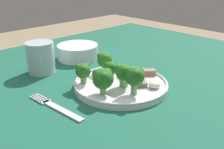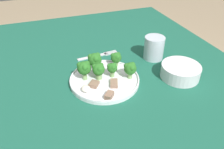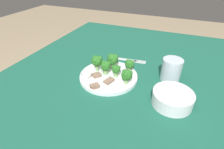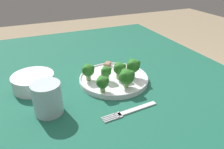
% 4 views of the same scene
% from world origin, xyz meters
% --- Properties ---
extents(table, '(1.33, 1.02, 0.76)m').
position_xyz_m(table, '(0.00, 0.00, 0.66)').
color(table, '#195642').
rests_on(table, ground_plane).
extents(dinner_plate, '(0.24, 0.24, 0.02)m').
position_xyz_m(dinner_plate, '(0.02, -0.04, 0.77)').
color(dinner_plate, white).
rests_on(dinner_plate, table).
extents(fork, '(0.03, 0.18, 0.00)m').
position_xyz_m(fork, '(-0.16, -0.01, 0.76)').
color(fork, silver).
rests_on(fork, table).
extents(cream_bowl, '(0.14, 0.14, 0.05)m').
position_xyz_m(cream_bowl, '(0.08, 0.22, 0.78)').
color(cream_bowl, silver).
rests_on(cream_bowl, table).
extents(drinking_glass, '(0.08, 0.08, 0.09)m').
position_xyz_m(drinking_glass, '(-0.07, 0.20, 0.80)').
color(drinking_glass, '#B2C1CC').
rests_on(drinking_glass, table).
extents(broccoli_floret_near_rim_left, '(0.05, 0.05, 0.07)m').
position_xyz_m(broccoli_floret_near_rim_left, '(-0.01, -0.10, 0.81)').
color(broccoli_floret_near_rim_left, '#7FA866').
rests_on(broccoli_floret_near_rim_left, dinner_plate).
extents(broccoli_floret_center_left, '(0.05, 0.05, 0.06)m').
position_xyz_m(broccoli_floret_center_left, '(-0.06, -0.05, 0.81)').
color(broccoli_floret_center_left, '#7FA866').
rests_on(broccoli_floret_center_left, dinner_plate).
extents(broccoli_floret_back_left, '(0.04, 0.04, 0.05)m').
position_xyz_m(broccoli_floret_back_left, '(0.01, -0.01, 0.80)').
color(broccoli_floret_back_left, '#7FA866').
rests_on(broccoli_floret_back_left, dinner_plate).
extents(broccoli_floret_front_left, '(0.04, 0.04, 0.05)m').
position_xyz_m(broccoli_floret_front_left, '(-0.05, 0.03, 0.80)').
color(broccoli_floret_front_left, '#7FA866').
rests_on(broccoli_floret_front_left, dinner_plate).
extents(broccoli_floret_center_back, '(0.04, 0.04, 0.06)m').
position_xyz_m(broccoli_floret_center_back, '(0.04, 0.05, 0.81)').
color(broccoli_floret_center_back, '#7FA866').
rests_on(broccoli_floret_center_back, dinner_plate).
extents(broccoli_floret_mid_cluster, '(0.04, 0.04, 0.06)m').
position_xyz_m(broccoli_floret_mid_cluster, '(0.01, -0.06, 0.81)').
color(broccoli_floret_mid_cluster, '#7FA866').
rests_on(broccoli_floret_mid_cluster, dinner_plate).
extents(meat_slice_front_slice, '(0.04, 0.04, 0.02)m').
position_xyz_m(meat_slice_front_slice, '(0.11, -0.06, 0.78)').
color(meat_slice_front_slice, '#846651').
rests_on(meat_slice_front_slice, dinner_plate).
extents(meat_slice_middle_slice, '(0.05, 0.04, 0.01)m').
position_xyz_m(meat_slice_middle_slice, '(0.06, -0.02, 0.77)').
color(meat_slice_middle_slice, '#846651').
rests_on(meat_slice_middle_slice, dinner_plate).
extents(meat_slice_rear_slice, '(0.04, 0.04, 0.01)m').
position_xyz_m(meat_slice_rear_slice, '(0.04, -0.08, 0.77)').
color(meat_slice_rear_slice, '#846651').
rests_on(meat_slice_rear_slice, dinner_plate).
extents(sauce_dollop, '(0.03, 0.03, 0.02)m').
position_xyz_m(sauce_dollop, '(0.06, -0.12, 0.78)').
color(sauce_dollop, silver).
rests_on(sauce_dollop, dinner_plate).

